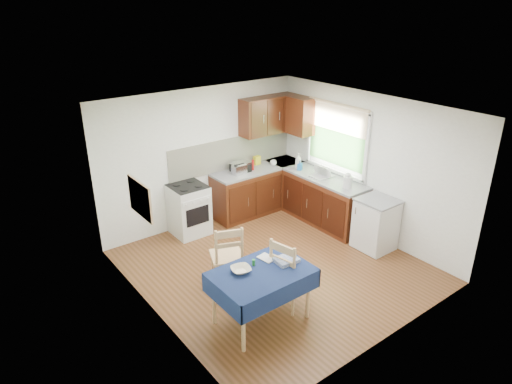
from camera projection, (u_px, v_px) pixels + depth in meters
floor at (275, 266)px, 7.19m from camera, size 4.20×4.20×0.00m
ceiling at (278, 110)px, 6.20m from camera, size 4.00×4.20×0.02m
wall_back at (202, 157)px, 8.23m from camera, size 4.00×0.02×2.50m
wall_front at (395, 253)px, 5.17m from camera, size 4.00×0.02×2.50m
wall_left at (151, 233)px, 5.58m from camera, size 0.02×4.20×2.50m
wall_right at (366, 166)px, 7.81m from camera, size 0.02×4.20×2.50m
base_cabinets at (288, 195)px, 8.70m from camera, size 1.90×2.30×0.86m
worktop_back at (258, 169)px, 8.74m from camera, size 1.90×0.60×0.04m
worktop_right at (325, 178)px, 8.27m from camera, size 0.60×1.70×0.04m
worktop_corner at (284, 162)px, 9.11m from camera, size 0.60×0.60×0.04m
splashback at (232, 153)px, 8.60m from camera, size 2.70×0.02×0.60m
upper_cabinets at (278, 115)px, 8.63m from camera, size 1.20×0.85×0.70m
stove at (189, 209)px, 8.05m from camera, size 0.60×0.61×0.92m
window at (337, 134)px, 8.15m from camera, size 0.04×1.48×1.26m
fridge at (376, 224)px, 7.57m from camera, size 0.58×0.60×0.89m
corkboard at (140, 199)px, 5.68m from camera, size 0.04×0.62×0.47m
dining_table at (262, 278)px, 5.75m from camera, size 1.24×0.84×0.75m
chair_far at (227, 254)px, 6.49m from camera, size 0.59×0.59×1.02m
chair_near at (288, 271)px, 6.08m from camera, size 0.55×0.55×1.04m
toaster at (239, 169)px, 8.38m from camera, size 0.26×0.16×0.20m
sandwich_press at (241, 167)px, 8.50m from camera, size 0.32×0.28×0.19m
sauce_bottle at (253, 165)px, 8.57m from camera, size 0.04×0.04×0.20m
yellow_packet at (257, 160)px, 8.86m from camera, size 0.14×0.10×0.17m
dish_rack at (322, 175)px, 8.30m from camera, size 0.41×0.31×0.20m
kettle at (348, 181)px, 7.78m from camera, size 0.16×0.16×0.27m
cup at (273, 163)px, 8.84m from camera, size 0.16×0.16×0.10m
soap_bottle_a at (298, 161)px, 8.62m from camera, size 0.14×0.14×0.31m
soap_bottle_b at (300, 165)px, 8.58m from camera, size 0.12×0.12×0.19m
soap_bottle_c at (348, 182)px, 7.84m from camera, size 0.14×0.14×0.16m
plate_bowl at (241, 270)px, 5.69m from camera, size 0.30×0.30×0.06m
book at (262, 260)px, 5.93m from camera, size 0.19×0.24×0.02m
spice_jar at (254, 262)px, 5.82m from camera, size 0.04×0.04×0.08m
tea_towel at (286, 260)px, 5.90m from camera, size 0.31×0.25×0.05m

